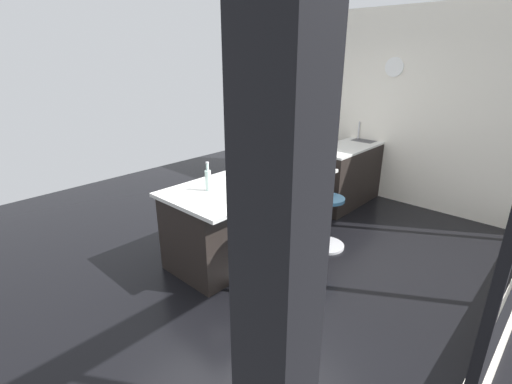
{
  "coord_description": "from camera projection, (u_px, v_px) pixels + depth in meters",
  "views": [
    {
      "loc": [
        2.81,
        2.86,
        2.23
      ],
      "look_at": [
        -0.06,
        0.21,
        0.75
      ],
      "focal_mm": 25.67,
      "sensor_mm": 36.0,
      "label": 1
    }
  ],
  "objects": [
    {
      "name": "kitchen_island",
      "position": [
        250.0,
        214.0,
        4.35
      ],
      "size": [
        2.06,
        1.0,
        0.89
      ],
      "color": "black",
      "rests_on": "ground_plane"
    },
    {
      "name": "apple_green",
      "position": [
        253.0,
        172.0,
        4.25
      ],
      "size": [
        0.08,
        0.08,
        0.08
      ],
      "primitive_type": "sphere",
      "color": "#609E2D",
      "rests_on": "cutting_board"
    },
    {
      "name": "ground_plane",
      "position": [
        240.0,
        246.0,
        4.54
      ],
      "size": [
        7.39,
        7.39,
        0.0
      ],
      "primitive_type": "plane",
      "color": "black"
    },
    {
      "name": "stool_near_camera",
      "position": [
        254.0,
        267.0,
        3.52
      ],
      "size": [
        0.44,
        0.44,
        0.65
      ],
      "color": "#B7B7BC",
      "rests_on": "ground_plane"
    },
    {
      "name": "oven_range",
      "position": [
        289.0,
        156.0,
        6.86
      ],
      "size": [
        0.6,
        0.61,
        0.89
      ],
      "color": "#38383D",
      "rests_on": "ground_plane"
    },
    {
      "name": "fruit_bowl",
      "position": [
        296.0,
        163.0,
        4.68
      ],
      "size": [
        0.26,
        0.26,
        0.07
      ],
      "color": "#334C6B",
      "rests_on": "kitchen_island"
    },
    {
      "name": "stool_by_window",
      "position": [
        328.0,
        224.0,
        4.42
      ],
      "size": [
        0.44,
        0.44,
        0.65
      ],
      "color": "#B7B7BC",
      "rests_on": "ground_plane"
    },
    {
      "name": "water_bottle",
      "position": [
        208.0,
        180.0,
        3.8
      ],
      "size": [
        0.06,
        0.06,
        0.31
      ],
      "color": "silver",
      "rests_on": "kitchen_island"
    },
    {
      "name": "apple_yellow",
      "position": [
        268.0,
        169.0,
        4.34
      ],
      "size": [
        0.09,
        0.09,
        0.09
      ],
      "primitive_type": "sphere",
      "color": "gold",
      "rests_on": "cutting_board"
    },
    {
      "name": "cutting_board",
      "position": [
        263.0,
        175.0,
        4.29
      ],
      "size": [
        0.36,
        0.24,
        0.02
      ],
      "primitive_type": "cube",
      "color": "tan",
      "rests_on": "kitchen_island"
    },
    {
      "name": "sink_cabinet",
      "position": [
        356.0,
        170.0,
        5.97
      ],
      "size": [
        2.07,
        0.6,
        1.2
      ],
      "color": "black",
      "rests_on": "ground_plane"
    },
    {
      "name": "stool_middle",
      "position": [
        295.0,
        243.0,
        3.97
      ],
      "size": [
        0.44,
        0.44,
        0.65
      ],
      "color": "#B7B7BC",
      "rests_on": "ground_plane"
    },
    {
      "name": "interior_partition_left",
      "position": [
        362.0,
        106.0,
        5.98
      ],
      "size": [
        0.15,
        5.42,
        2.89
      ],
      "color": "silver",
      "rests_on": "ground_plane"
    },
    {
      "name": "apple_red",
      "position": [
        262.0,
        171.0,
        4.26
      ],
      "size": [
        0.09,
        0.09,
        0.09
      ],
      "primitive_type": "sphere",
      "color": "red",
      "rests_on": "cutting_board"
    }
  ]
}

